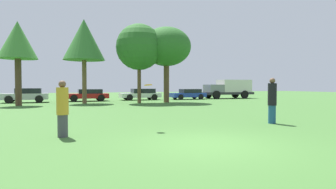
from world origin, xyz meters
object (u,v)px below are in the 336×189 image
at_px(person_thrower, 63,109).
at_px(tree_2, 139,47).
at_px(tree_0, 18,41).
at_px(delivery_truck_grey, 229,88).
at_px(frisbee, 148,85).
at_px(tree_1, 84,40).
at_px(parked_car_red, 88,95).
at_px(person_catcher, 272,100).
at_px(parked_car_blue, 189,94).
at_px(parked_car_silver, 26,95).
at_px(tree_3, 166,47).
at_px(parked_car_white, 141,94).

height_order(person_thrower, tree_2, tree_2).
distance_m(tree_0, delivery_truck_grey, 23.72).
distance_m(frisbee, tree_1, 16.91).
bearing_deg(tree_0, delivery_truck_grey, 12.06).
bearing_deg(parked_car_red, person_thrower, 82.60).
relative_size(frisbee, parked_car_red, 0.07).
xyz_separation_m(person_catcher, parked_car_red, (-5.42, 20.57, -0.30)).
relative_size(parked_car_red, parked_car_blue, 1.04).
relative_size(parked_car_silver, delivery_truck_grey, 0.62).
xyz_separation_m(tree_3, parked_car_red, (-6.74, 4.90, -4.57)).
relative_size(tree_0, parked_car_silver, 1.67).
xyz_separation_m(tree_0, delivery_truck_grey, (22.90, 4.89, -3.82)).
xyz_separation_m(person_thrower, tree_2, (6.87, 15.79, 4.21)).
bearing_deg(delivery_truck_grey, parked_car_white, -0.98).
height_order(tree_1, tree_3, tree_1).
bearing_deg(parked_car_red, person_catcher, 105.07).
relative_size(tree_2, parked_car_blue, 1.76).
relative_size(parked_car_red, delivery_truck_grey, 0.66).
xyz_separation_m(tree_1, parked_car_white, (6.43, 4.28, -4.95)).
bearing_deg(parked_car_red, parked_car_white, -175.42).
height_order(tree_2, parked_car_blue, tree_2).
distance_m(parked_car_silver, parked_car_blue, 16.92).
height_order(tree_1, delivery_truck_grey, tree_1).
bearing_deg(person_thrower, delivery_truck_grey, 45.48).
xyz_separation_m(tree_0, tree_2, (9.86, -0.19, -0.01)).
bearing_deg(parked_car_blue, tree_0, 14.95).
bearing_deg(person_catcher, tree_1, -70.88).
distance_m(parked_car_white, delivery_truck_grey, 11.36).
bearing_deg(person_thrower, tree_0, 99.72).
relative_size(tree_1, parked_car_white, 1.67).
bearing_deg(frisbee, parked_car_blue, 60.79).
bearing_deg(parked_car_red, frisbee, 90.59).
bearing_deg(tree_3, tree_0, 179.14).
height_order(person_catcher, tree_0, tree_0).
distance_m(parked_car_red, delivery_truck_grey, 17.12).
bearing_deg(tree_0, parked_car_silver, 87.81).
distance_m(tree_2, parked_car_red, 7.76).
height_order(person_catcher, tree_2, tree_2).
distance_m(person_thrower, parked_car_red, 20.89).
bearing_deg(parked_car_white, parked_car_silver, 4.99).
relative_size(parked_car_white, parked_car_blue, 1.10).
bearing_deg(parked_car_silver, tree_3, 160.71).
relative_size(person_thrower, delivery_truck_grey, 0.27).
bearing_deg(frisbee, parked_car_silver, 106.18).
height_order(frisbee, tree_3, tree_3).
distance_m(parked_car_red, parked_car_blue, 11.29).
distance_m(tree_2, parked_car_silver, 11.51).
relative_size(person_catcher, frisbee, 6.62).
height_order(frisbee, parked_car_white, frisbee).
bearing_deg(frisbee, tree_0, 110.76).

